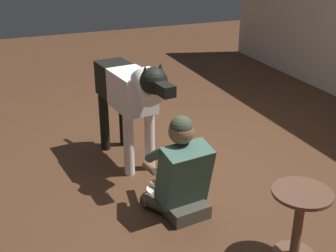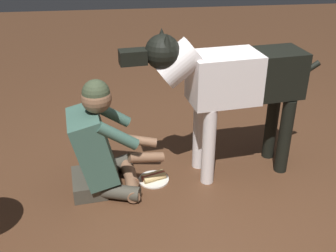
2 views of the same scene
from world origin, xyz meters
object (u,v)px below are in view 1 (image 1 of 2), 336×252
object	(u,v)px
person_sitting_on_floor	(181,174)
round_side_table	(299,219)
hot_dog_on_plate	(159,187)
large_dog	(130,93)

from	to	relation	value
person_sitting_on_floor	round_side_table	xyz separation A→B (m)	(0.86, 0.54, -0.03)
hot_dog_on_plate	round_side_table	world-z (taller)	round_side_table
person_sitting_on_floor	round_side_table	size ratio (longest dim) A/B	1.56
person_sitting_on_floor	large_dog	bearing A→B (deg)	-172.89
hot_dog_on_plate	round_side_table	size ratio (longest dim) A/B	0.43
person_sitting_on_floor	hot_dog_on_plate	xyz separation A→B (m)	(-0.39, -0.05, -0.34)
large_dog	hot_dog_on_plate	size ratio (longest dim) A/B	6.33
round_side_table	large_dog	bearing A→B (deg)	-160.12
large_dog	round_side_table	world-z (taller)	large_dog
large_dog	round_side_table	size ratio (longest dim) A/B	2.71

